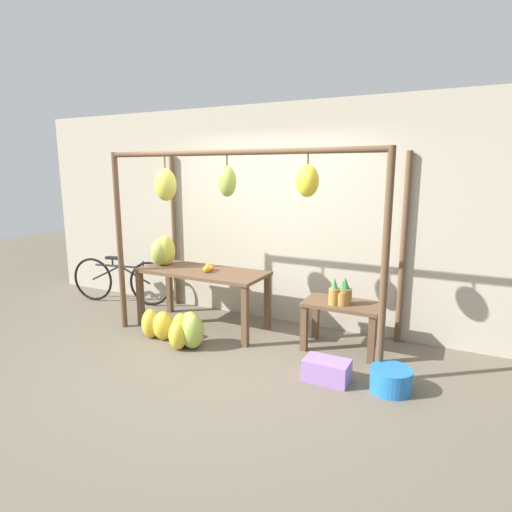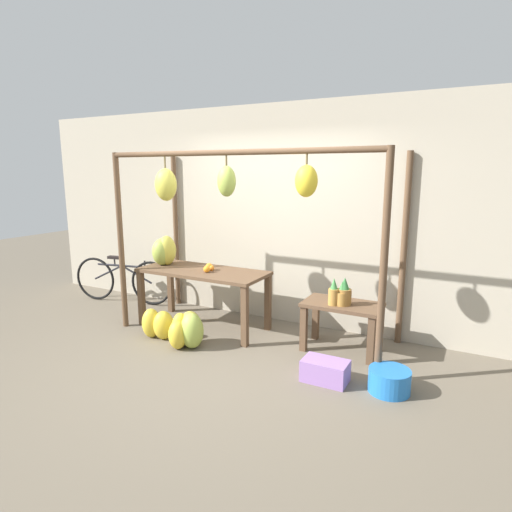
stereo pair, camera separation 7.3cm
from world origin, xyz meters
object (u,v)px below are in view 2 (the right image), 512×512
Objects in this scene: pineapple_cluster at (342,294)px; parked_bicycle at (123,280)px; banana_pile_on_table at (165,251)px; banana_pile_ground_left at (158,324)px; blue_bucket at (389,381)px; orange_pile at (209,268)px; banana_pile_ground_right at (187,330)px; fruit_crate_white at (325,371)px.

pineapple_cluster reaches higher than parked_bicycle.
banana_pile_on_table reaches higher than pineapple_cluster.
banana_pile_ground_left is 2.69m from blue_bucket.
banana_pile_ground_left is 1.28× the size of blue_bucket.
pineapple_cluster is (1.69, 0.03, -0.12)m from orange_pile.
banana_pile_on_table reaches higher than banana_pile_ground_right.
banana_pile_ground_left is 1.03× the size of banana_pile_ground_right.
banana_pile_ground_left is (-0.36, -0.57, -0.61)m from orange_pile.
banana_pile_on_table is 1.27× the size of pineapple_cluster.
pineapple_cluster reaches higher than blue_bucket.
pineapple_cluster reaches higher than orange_pile.
banana_pile_on_table is 1.28m from banana_pile_ground_right.
banana_pile_ground_right is (0.81, -0.65, -0.74)m from banana_pile_on_table.
pineapple_cluster is 0.19× the size of parked_bicycle.
parked_bicycle is at bearing 165.96° from banana_pile_on_table.
fruit_crate_white is (1.75, -0.66, -0.69)m from orange_pile.
orange_pile is 0.44× the size of banana_pile_ground_right.
blue_bucket is 4.22m from parked_bicycle.
fruit_crate_white is at bearing -20.53° from orange_pile.
fruit_crate_white is 3.67m from parked_bicycle.
parked_bicycle reaches higher than banana_pile_ground_left.
orange_pile is 1.86m from parked_bicycle.
banana_pile_on_table reaches higher than orange_pile.
banana_pile_ground_left is at bearing -59.79° from banana_pile_on_table.
parked_bicycle is (-1.79, 0.30, -0.44)m from orange_pile.
fruit_crate_white is at bearing -84.43° from pineapple_cluster.
parked_bicycle is (-1.42, 0.88, 0.17)m from banana_pile_ground_left.
banana_pile_ground_right is 2.24m from blue_bucket.
banana_pile_ground_right is 2.10m from parked_bicycle.
pineapple_cluster is 3.50m from parked_bicycle.
pineapple_cluster is 1.78m from banana_pile_ground_right.
banana_pile_ground_left reaches higher than blue_bucket.
banana_pile_on_table is at bearing 177.14° from orange_pile.
parked_bicycle reaches higher than fruit_crate_white.
parked_bicycle is (-3.54, 0.96, 0.25)m from fruit_crate_white.
blue_bucket reaches higher than fruit_crate_white.
fruit_crate_white is at bearing -15.67° from banana_pile_on_table.
blue_bucket is (0.65, -0.61, -0.56)m from pineapple_cluster.
banana_pile_on_table is 1.88× the size of orange_pile.
blue_bucket is (2.23, 0.04, -0.09)m from banana_pile_ground_right.
banana_pile_ground_left is at bearing -163.50° from pineapple_cluster.
fruit_crate_white is at bearing -1.44° from banana_pile_ground_right.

